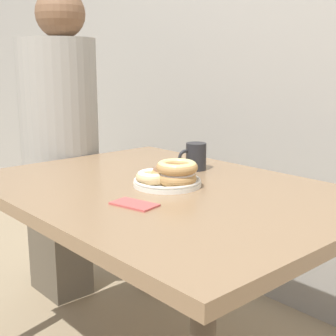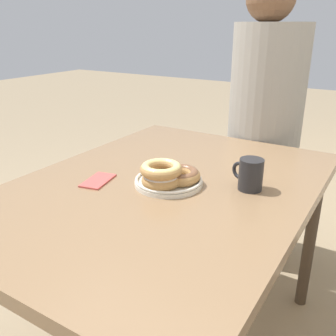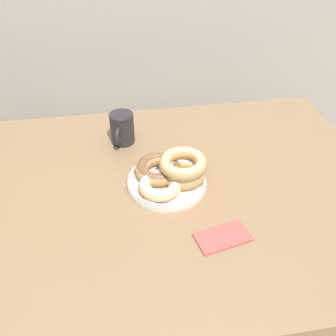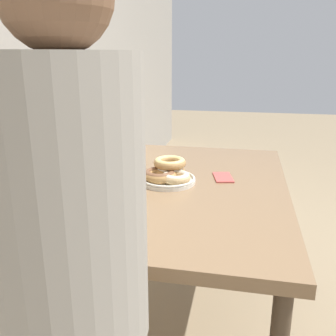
{
  "view_description": "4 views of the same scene",
  "coord_description": "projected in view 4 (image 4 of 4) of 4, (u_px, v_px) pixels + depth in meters",
  "views": [
    {
      "loc": [
        1.11,
        -0.66,
        1.11
      ],
      "look_at": [
        0.0,
        0.33,
        0.78
      ],
      "focal_mm": 50.0,
      "sensor_mm": 36.0,
      "label": 1
    },
    {
      "loc": [
        0.96,
        0.93,
        1.22
      ],
      "look_at": [
        0.0,
        0.33,
        0.78
      ],
      "focal_mm": 40.0,
      "sensor_mm": 36.0,
      "label": 2
    },
    {
      "loc": [
        -0.13,
        -0.46,
        1.41
      ],
      "look_at": [
        0.0,
        0.33,
        0.78
      ],
      "focal_mm": 40.0,
      "sensor_mm": 36.0,
      "label": 3
    },
    {
      "loc": [
        -1.4,
        0.04,
        1.22
      ],
      "look_at": [
        0.0,
        0.33,
        0.78
      ],
      "focal_mm": 40.0,
      "sensor_mm": 36.0,
      "label": 4
    }
  ],
  "objects": [
    {
      "name": "donut_plate",
      "position": [
        168.0,
        173.0,
        1.51
      ],
      "size": [
        0.24,
        0.24,
        0.09
      ],
      "color": "silver",
      "rests_on": "dining_table"
    },
    {
      "name": "person_figure",
      "position": [
        57.0,
        286.0,
        0.74
      ],
      "size": [
        0.38,
        0.35,
        1.43
      ],
      "color": "brown",
      "rests_on": "ground_plane"
    },
    {
      "name": "napkin",
      "position": [
        223.0,
        177.0,
        1.57
      ],
      "size": [
        0.14,
        0.1,
        0.01
      ],
      "color": "#BC4C47",
      "rests_on": "dining_table"
    },
    {
      "name": "dining_table",
      "position": [
        172.0,
        198.0,
        1.53
      ],
      "size": [
        1.25,
        0.91,
        0.72
      ],
      "color": "#846647",
      "rests_on": "ground_plane"
    },
    {
      "name": "coffee_mug",
      "position": [
        102.0,
        175.0,
        1.44
      ],
      "size": [
        0.08,
        0.11,
        0.1
      ],
      "color": "#232326",
      "rests_on": "dining_table"
    }
  ]
}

